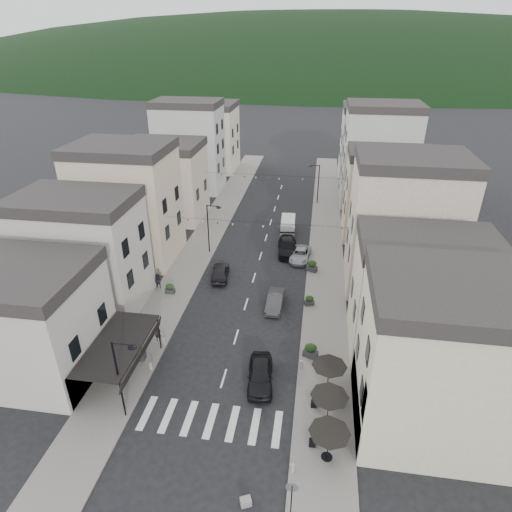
{
  "coord_description": "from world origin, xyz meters",
  "views": [
    {
      "loc": [
        6.02,
        -17.55,
        23.27
      ],
      "look_at": [
        0.46,
        19.38,
        3.5
      ],
      "focal_mm": 30.0,
      "sensor_mm": 36.0,
      "label": 1
    }
  ],
  "objects": [
    {
      "name": "planter_lb",
      "position": [
        -7.76,
        16.66,
        0.63
      ],
      "size": [
        0.95,
        0.54,
        1.05
      ],
      "rotation": [
        0.0,
        0.0,
        -0.02
      ],
      "color": "#2D2D2F",
      "rests_on": "sidewalk_left"
    },
    {
      "name": "bunting_far",
      "position": [
        0.0,
        38.0,
        5.65
      ],
      "size": [
        19.0,
        0.28,
        0.62
      ],
      "color": "black",
      "rests_on": "ground"
    },
    {
      "name": "planter_rb",
      "position": [
        6.0,
        16.63,
        0.61
      ],
      "size": [
        1.01,
        0.77,
        1.01
      ],
      "rotation": [
        0.0,
        0.0,
        0.35
      ],
      "color": "#2C2C2F",
      "rests_on": "sidewalk_right"
    },
    {
      "name": "planter_rc",
      "position": [
        6.0,
        23.16,
        0.73
      ],
      "size": [
        1.28,
        1.01,
        1.27
      ],
      "rotation": [
        0.0,
        0.0,
        -0.39
      ],
      "color": "#303033",
      "rests_on": "sidewalk_right"
    },
    {
      "name": "planter_la",
      "position": [
        -7.12,
        7.0,
        0.72
      ],
      "size": [
        1.11,
        0.63,
        1.23
      ],
      "rotation": [
        0.0,
        0.0,
        0.02
      ],
      "color": "#2B2B2D",
      "rests_on": "sidewalk_left"
    },
    {
      "name": "streetlamp_left_near",
      "position": [
        -5.82,
        2.0,
        3.7
      ],
      "size": [
        1.7,
        0.56,
        6.0
      ],
      "color": "black",
      "rests_on": "ground"
    },
    {
      "name": "parked_car_d",
      "position": [
        3.0,
        27.36,
        0.77
      ],
      "size": [
        2.69,
        5.52,
        1.55
      ],
      "primitive_type": "imported",
      "rotation": [
        0.0,
        0.0,
        0.1
      ],
      "color": "black",
      "rests_on": "ground"
    },
    {
      "name": "bunting_near",
      "position": [
        0.0,
        22.0,
        5.65
      ],
      "size": [
        19.0,
        0.28,
        0.62
      ],
      "color": "black",
      "rests_on": "ground"
    },
    {
      "name": "streetlamp_left_far",
      "position": [
        -5.82,
        26.0,
        3.7
      ],
      "size": [
        1.7,
        0.56,
        6.0
      ],
      "color": "black",
      "rests_on": "ground"
    },
    {
      "name": "ground",
      "position": [
        0.0,
        0.0,
        0.0
      ],
      "size": [
        700.0,
        700.0,
        0.0
      ],
      "primitive_type": "plane",
      "color": "black",
      "rests_on": "ground"
    },
    {
      "name": "parked_car_c",
      "position": [
        4.6,
        25.85,
        0.62
      ],
      "size": [
        2.47,
        4.64,
        1.24
      ],
      "primitive_type": "imported",
      "rotation": [
        0.0,
        0.0,
        -0.1
      ],
      "color": "#9B9DA3",
      "rests_on": "ground"
    },
    {
      "name": "buildings_row_left",
      "position": [
        -14.5,
        37.75,
        6.12
      ],
      "size": [
        10.2,
        54.16,
        14.0
      ],
      "color": "#B9B4AA",
      "rests_on": "ground"
    },
    {
      "name": "parked_car_e",
      "position": [
        -3.5,
        20.42,
        0.73
      ],
      "size": [
        2.24,
        4.46,
        1.46
      ],
      "primitive_type": "imported",
      "rotation": [
        0.0,
        0.0,
        3.27
      ],
      "color": "black",
      "rests_on": "ground"
    },
    {
      "name": "parked_car_a",
      "position": [
        2.8,
        6.0,
        0.78
      ],
      "size": [
        2.33,
        4.74,
        1.56
      ],
      "primitive_type": "imported",
      "rotation": [
        0.0,
        0.0,
        0.11
      ],
      "color": "black",
      "rests_on": "ground"
    },
    {
      "name": "concrete_block_b",
      "position": [
        3.3,
        -3.3,
        0.23
      ],
      "size": [
        0.73,
        0.66,
        0.45
      ],
      "primitive_type": "cube",
      "rotation": [
        0.0,
        0.0,
        0.42
      ],
      "color": "gray",
      "rests_on": "ground"
    },
    {
      "name": "parked_car_b",
      "position": [
        2.8,
        15.94,
        0.68
      ],
      "size": [
        1.55,
        4.16,
        1.36
      ],
      "primitive_type": "imported",
      "rotation": [
        0.0,
        0.0,
        -0.03
      ],
      "color": "#303032",
      "rests_on": "ground"
    },
    {
      "name": "boutique_building",
      "position": [
        -15.5,
        5.0,
        4.0
      ],
      "size": [
        12.0,
        8.0,
        8.0
      ],
      "primitive_type": "cube",
      "color": "#B9B4AA",
      "rests_on": "ground"
    },
    {
      "name": "sidewalk_right",
      "position": [
        7.5,
        32.0,
        0.06
      ],
      "size": [
        4.0,
        76.0,
        0.12
      ],
      "primitive_type": "cube",
      "color": "slate",
      "rests_on": "ground"
    },
    {
      "name": "cafe_terrace",
      "position": [
        7.7,
        2.8,
        2.36
      ],
      "size": [
        2.5,
        8.1,
        2.53
      ],
      "color": "black",
      "rests_on": "ground"
    },
    {
      "name": "sidewalk_left",
      "position": [
        -7.5,
        32.0,
        0.06
      ],
      "size": [
        4.0,
        76.0,
        0.12
      ],
      "primitive_type": "cube",
      "color": "slate",
      "rests_on": "ground"
    },
    {
      "name": "bollards",
      "position": [
        0.0,
        5.5,
        0.42
      ],
      "size": [
        11.66,
        10.26,
        0.6
      ],
      "color": "gray",
      "rests_on": "ground"
    },
    {
      "name": "planter_ra",
      "position": [
        6.37,
        9.31,
        0.73
      ],
      "size": [
        1.26,
        0.96,
        1.26
      ],
      "rotation": [
        0.0,
        0.0,
        -0.35
      ],
      "color": "#313134",
      "rests_on": "sidewalk_right"
    },
    {
      "name": "bistro_building",
      "position": [
        14.5,
        4.0,
        5.0
      ],
      "size": [
        10.0,
        8.0,
        10.0
      ],
      "primitive_type": "cube",
      "color": "beige",
      "rests_on": "ground"
    },
    {
      "name": "boutique_awning",
      "position": [
        -7.25,
        5.0,
        3.11
      ],
      "size": [
        3.77,
        7.5,
        3.28
      ],
      "color": "black",
      "rests_on": "ground"
    },
    {
      "name": "hill_backdrop",
      "position": [
        0.0,
        300.0,
        0.0
      ],
      "size": [
        640.0,
        360.0,
        70.0
      ],
      "primitive_type": "ellipsoid",
      "color": "black",
      "rests_on": "ground"
    },
    {
      "name": "buildings_row_right",
      "position": [
        14.5,
        36.59,
        6.32
      ],
      "size": [
        10.2,
        54.16,
        14.5
      ],
      "color": "beige",
      "rests_on": "ground"
    },
    {
      "name": "pedestrian_b",
      "position": [
        -9.2,
        17.37,
        0.94
      ],
      "size": [
        0.87,
        0.71,
        1.64
      ],
      "primitive_type": "imported",
      "rotation": [
        0.0,
        0.0,
        -0.12
      ],
      "color": "black",
      "rests_on": "sidewalk_left"
    },
    {
      "name": "streetlamp_right_far",
      "position": [
        5.82,
        44.0,
        3.7
      ],
      "size": [
        1.7,
        0.56,
        6.0
      ],
      "color": "black",
      "rests_on": "ground"
    },
    {
      "name": "delivery_van",
      "position": [
        2.58,
        32.94,
        1.04
      ],
      "size": [
        1.95,
        4.49,
        2.11
      ],
      "rotation": [
        0.0,
        0.0,
        0.05
      ],
      "color": "silver",
      "rests_on": "ground"
    },
    {
      "name": "traffic_sign",
      "position": [
        5.8,
        -3.5,
        1.93
      ],
      "size": [
        0.7,
        0.07,
        2.7
      ],
      "color": "black",
      "rests_on": "ground"
    },
    {
      "name": "pedestrian_a",
      "position": [
        -6.31,
        9.38,
        0.89
      ],
      "size": [
        0.57,
        0.38,
        1.54
      ],
      "primitive_type": "imported",
      "rotation": [
        0.0,
        0.0,
        -0.02
      ],
      "color": "black",
      "rests_on": "sidewalk_left"
    }
  ]
}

